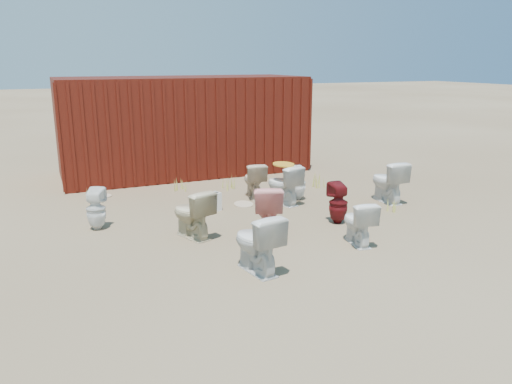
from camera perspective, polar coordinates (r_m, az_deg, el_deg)
name	(u,v)px	position (r m, az deg, el deg)	size (l,w,h in m)	color
ground	(270,232)	(8.38, 1.65, -4.60)	(100.00, 100.00, 0.00)	brown
shipping_container	(183,125)	(12.90, -8.31, 7.57)	(6.00, 2.40, 2.40)	#4B110C
toilet_front_a	(257,242)	(6.72, 0.08, -5.79)	(0.47, 0.82, 0.83)	silver
toilet_front_pink	(268,209)	(8.18, 1.33, -1.99)	(0.47, 0.82, 0.84)	pink
toilet_front_c	(358,222)	(7.90, 11.59, -3.41)	(0.39, 0.69, 0.71)	white
toilet_front_maroon	(338,203)	(8.85, 9.38, -1.26)	(0.33, 0.34, 0.73)	#5F1013
toilet_front_e	(388,181)	(10.40, 14.82, 1.19)	(0.48, 0.83, 0.85)	white
toilet_back_a	(96,209)	(8.84, -17.83, -1.86)	(0.32, 0.33, 0.71)	white
toilet_back_beige_left	(192,214)	(8.07, -7.33, -2.47)	(0.45, 0.79, 0.80)	beige
toilet_back_beige_right	(254,180)	(10.39, -0.25, 1.38)	(0.42, 0.73, 0.75)	beige
toilet_back_yellowlid	(283,185)	(9.91, 3.13, 0.85)	(0.45, 0.78, 0.80)	white
toilet_back_e	(298,183)	(10.26, 4.83, 1.02)	(0.32, 0.32, 0.70)	white
yellow_lid	(283,164)	(9.82, 3.16, 3.18)	(0.40, 0.51, 0.03)	gold
loose_tank	(208,203)	(9.47, -5.46, -1.27)	(0.50, 0.20, 0.35)	silver
loose_lid_near	(244,204)	(9.93, -1.43, -1.41)	(0.38, 0.49, 0.02)	#C3AD8D
loose_lid_far	(101,196)	(11.05, -17.28, -0.42)	(0.36, 0.47, 0.02)	tan
weed_clump_a	(97,196)	(10.53, -17.69, -0.44)	(0.36, 0.36, 0.29)	#B0B146
weed_clump_b	(230,183)	(11.15, -2.99, 1.08)	(0.32, 0.32, 0.29)	#B0B146
weed_clump_c	(316,179)	(11.43, 6.91, 1.43)	(0.36, 0.36, 0.33)	#B0B146
weed_clump_d	(180,184)	(11.13, -8.68, 0.89)	(0.30, 0.30, 0.29)	#B0B146
weed_clump_e	(260,174)	(11.96, 0.51, 2.13)	(0.34, 0.34, 0.33)	#B0B146
weed_clump_f	(395,206)	(9.85, 15.60, -1.54)	(0.28, 0.28, 0.21)	#B0B146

